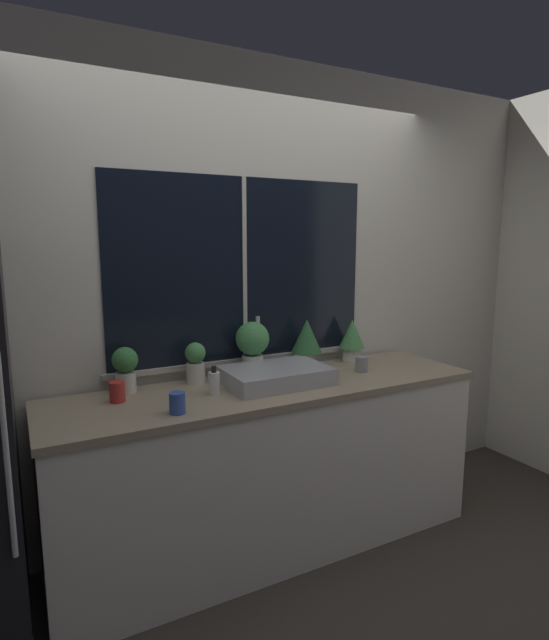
{
  "coord_description": "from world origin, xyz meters",
  "views": [
    {
      "loc": [
        -1.19,
        -1.97,
        1.69
      ],
      "look_at": [
        0.02,
        0.31,
        1.27
      ],
      "focal_mm": 28.0,
      "sensor_mm": 36.0,
      "label": 1
    }
  ],
  "objects_px": {
    "potted_plant_center": "(253,344)",
    "mug_grey": "(362,364)",
    "mug_blue": "(177,403)",
    "potted_plant_left": "(195,362)",
    "potted_plant_far_right": "(352,338)",
    "sink": "(276,375)",
    "soap_bottle": "(214,382)",
    "mug_red": "(117,392)",
    "potted_plant_far_left": "(125,367)",
    "potted_plant_right": "(307,339)"
  },
  "relations": [
    {
      "from": "soap_bottle",
      "to": "mug_red",
      "type": "distance_m",
      "value": 0.46
    },
    {
      "from": "potted_plant_center",
      "to": "potted_plant_left",
      "type": "bearing_deg",
      "value": 180.0
    },
    {
      "from": "mug_grey",
      "to": "mug_red",
      "type": "bearing_deg",
      "value": 175.61
    },
    {
      "from": "sink",
      "to": "potted_plant_left",
      "type": "distance_m",
      "value": 0.44
    },
    {
      "from": "potted_plant_far_left",
      "to": "potted_plant_left",
      "type": "xyz_separation_m",
      "value": [
        0.37,
        0.0,
        -0.01
      ]
    },
    {
      "from": "potted_plant_right",
      "to": "potted_plant_center",
      "type": "bearing_deg",
      "value": 180.0
    },
    {
      "from": "potted_plant_far_left",
      "to": "mug_grey",
      "type": "distance_m",
      "value": 1.33
    },
    {
      "from": "potted_plant_center",
      "to": "sink",
      "type": "bearing_deg",
      "value": -82.04
    },
    {
      "from": "potted_plant_center",
      "to": "mug_blue",
      "type": "xyz_separation_m",
      "value": [
        -0.58,
        -0.42,
        -0.13
      ]
    },
    {
      "from": "mug_red",
      "to": "mug_blue",
      "type": "bearing_deg",
      "value": -54.55
    },
    {
      "from": "potted_plant_center",
      "to": "mug_grey",
      "type": "bearing_deg",
      "value": -22.29
    },
    {
      "from": "potted_plant_right",
      "to": "mug_grey",
      "type": "distance_m",
      "value": 0.36
    },
    {
      "from": "potted_plant_left",
      "to": "mug_grey",
      "type": "xyz_separation_m",
      "value": [
        0.93,
        -0.24,
        -0.07
      ]
    },
    {
      "from": "potted_plant_center",
      "to": "soap_bottle",
      "type": "distance_m",
      "value": 0.43
    },
    {
      "from": "sink",
      "to": "mug_grey",
      "type": "xyz_separation_m",
      "value": [
        0.56,
        -0.03,
        -0.0
      ]
    },
    {
      "from": "potted_plant_center",
      "to": "potted_plant_far_right",
      "type": "height_order",
      "value": "potted_plant_center"
    },
    {
      "from": "potted_plant_left",
      "to": "mug_red",
      "type": "bearing_deg",
      "value": -162.8
    },
    {
      "from": "sink",
      "to": "mug_grey",
      "type": "distance_m",
      "value": 0.56
    },
    {
      "from": "potted_plant_far_right",
      "to": "mug_blue",
      "type": "xyz_separation_m",
      "value": [
        -1.27,
        -0.42,
        -0.1
      ]
    },
    {
      "from": "potted_plant_far_left",
      "to": "mug_red",
      "type": "xyz_separation_m",
      "value": [
        -0.07,
        -0.14,
        -0.08
      ]
    },
    {
      "from": "sink",
      "to": "mug_blue",
      "type": "height_order",
      "value": "sink"
    },
    {
      "from": "soap_bottle",
      "to": "mug_blue",
      "type": "distance_m",
      "value": 0.31
    },
    {
      "from": "potted_plant_left",
      "to": "mug_grey",
      "type": "bearing_deg",
      "value": -14.49
    },
    {
      "from": "potted_plant_center",
      "to": "mug_red",
      "type": "distance_m",
      "value": 0.81
    },
    {
      "from": "potted_plant_right",
      "to": "mug_blue",
      "type": "relative_size",
      "value": 3.08
    },
    {
      "from": "mug_blue",
      "to": "soap_bottle",
      "type": "bearing_deg",
      "value": 36.98
    },
    {
      "from": "potted_plant_right",
      "to": "soap_bottle",
      "type": "bearing_deg",
      "value": -160.81
    },
    {
      "from": "mug_blue",
      "to": "sink",
      "type": "bearing_deg",
      "value": 18.99
    },
    {
      "from": "potted_plant_center",
      "to": "mug_blue",
      "type": "relative_size",
      "value": 3.21
    },
    {
      "from": "sink",
      "to": "soap_bottle",
      "type": "height_order",
      "value": "sink"
    },
    {
      "from": "sink",
      "to": "potted_plant_far_left",
      "type": "height_order",
      "value": "sink"
    },
    {
      "from": "potted_plant_right",
      "to": "mug_red",
      "type": "bearing_deg",
      "value": -173.21
    },
    {
      "from": "sink",
      "to": "potted_plant_right",
      "type": "distance_m",
      "value": 0.41
    },
    {
      "from": "potted_plant_far_right",
      "to": "mug_red",
      "type": "xyz_separation_m",
      "value": [
        -1.48,
        -0.14,
        -0.1
      ]
    },
    {
      "from": "mug_red",
      "to": "potted_plant_right",
      "type": "bearing_deg",
      "value": 6.79
    },
    {
      "from": "potted_plant_center",
      "to": "potted_plant_far_left",
      "type": "bearing_deg",
      "value": 180.0
    },
    {
      "from": "mug_red",
      "to": "mug_grey",
      "type": "bearing_deg",
      "value": -4.39
    },
    {
      "from": "potted_plant_left",
      "to": "mug_red",
      "type": "height_order",
      "value": "potted_plant_left"
    },
    {
      "from": "potted_plant_left",
      "to": "mug_blue",
      "type": "relative_size",
      "value": 2.31
    },
    {
      "from": "sink",
      "to": "potted_plant_far_right",
      "type": "xyz_separation_m",
      "value": [
        0.66,
        0.22,
        0.11
      ]
    },
    {
      "from": "potted_plant_right",
      "to": "mug_blue",
      "type": "distance_m",
      "value": 1.03
    },
    {
      "from": "potted_plant_far_right",
      "to": "sink",
      "type": "bearing_deg",
      "value": -161.98
    },
    {
      "from": "mug_grey",
      "to": "mug_red",
      "type": "relative_size",
      "value": 0.92
    },
    {
      "from": "soap_bottle",
      "to": "potted_plant_left",
      "type": "bearing_deg",
      "value": 93.25
    },
    {
      "from": "mug_grey",
      "to": "potted_plant_center",
      "type": "bearing_deg",
      "value": 157.71
    },
    {
      "from": "potted_plant_left",
      "to": "potted_plant_center",
      "type": "bearing_deg",
      "value": -0.0
    },
    {
      "from": "potted_plant_left",
      "to": "potted_plant_far_right",
      "type": "xyz_separation_m",
      "value": [
        1.04,
        -0.0,
        0.04
      ]
    },
    {
      "from": "soap_bottle",
      "to": "potted_plant_right",
      "type": "bearing_deg",
      "value": 19.19
    },
    {
      "from": "mug_grey",
      "to": "mug_blue",
      "type": "relative_size",
      "value": 0.94
    },
    {
      "from": "potted_plant_far_left",
      "to": "mug_red",
      "type": "relative_size",
      "value": 2.36
    }
  ]
}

